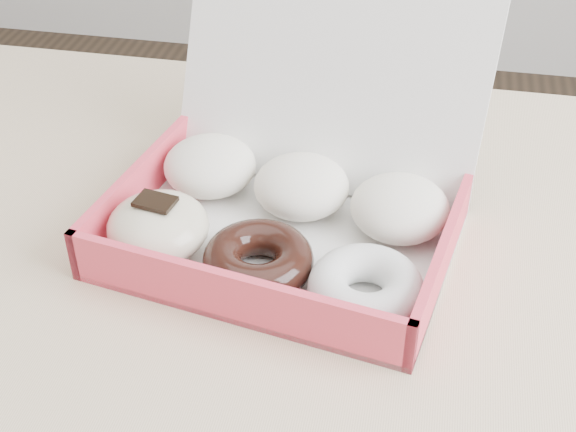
# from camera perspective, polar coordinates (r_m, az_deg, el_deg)

# --- Properties ---
(table) EXTENTS (1.20, 0.80, 0.75)m
(table) POSITION_cam_1_polar(r_m,az_deg,el_deg) (0.81, 6.61, -8.68)
(table) COLOR tan
(table) RESTS_ON ground
(donut_box) EXTENTS (0.37, 0.36, 0.23)m
(donut_box) POSITION_cam_1_polar(r_m,az_deg,el_deg) (0.78, -0.21, 1.00)
(donut_box) COLOR white
(donut_box) RESTS_ON table
(newspapers) EXTENTS (0.27, 0.24, 0.04)m
(newspapers) POSITION_cam_1_polar(r_m,az_deg,el_deg) (0.96, 3.32, 7.13)
(newspapers) COLOR silver
(newspapers) RESTS_ON table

